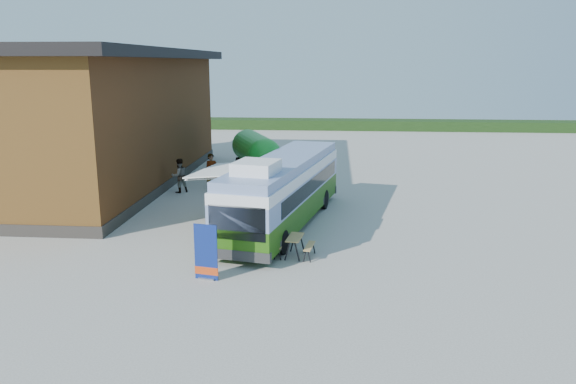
# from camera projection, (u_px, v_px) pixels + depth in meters

# --- Properties ---
(ground) EXTENTS (100.00, 100.00, 0.00)m
(ground) POSITION_uv_depth(u_px,v_px,m) (266.00, 243.00, 21.54)
(ground) COLOR #BCB7AD
(ground) RESTS_ON ground
(barn) EXTENTS (9.60, 21.20, 7.50)m
(barn) POSITION_uv_depth(u_px,v_px,m) (101.00, 121.00, 31.31)
(barn) COLOR brown
(barn) RESTS_ON ground
(hedge) EXTENTS (40.00, 3.00, 1.00)m
(hedge) POSITION_uv_depth(u_px,v_px,m) (389.00, 125.00, 57.65)
(hedge) COLOR #264419
(hedge) RESTS_ON ground
(bus) EXTENTS (4.44, 11.10, 3.34)m
(bus) POSITION_uv_depth(u_px,v_px,m) (284.00, 189.00, 23.55)
(bus) COLOR #346F12
(bus) RESTS_ON ground
(awning) EXTENTS (2.92, 3.99, 0.48)m
(awning) POSITION_uv_depth(u_px,v_px,m) (228.00, 167.00, 23.80)
(awning) COLOR white
(awning) RESTS_ON ground
(banner) EXTENTS (0.79, 0.29, 1.84)m
(banner) POSITION_uv_depth(u_px,v_px,m) (206.00, 257.00, 17.79)
(banner) COLOR navy
(banner) RESTS_ON ground
(picnic_table) EXTENTS (1.43, 1.31, 0.74)m
(picnic_table) POSITION_uv_depth(u_px,v_px,m) (295.00, 242.00, 19.95)
(picnic_table) COLOR tan
(picnic_table) RESTS_ON ground
(person_a) EXTENTS (0.83, 0.71, 1.94)m
(person_a) POSITION_uv_depth(u_px,v_px,m) (212.00, 171.00, 30.66)
(person_a) COLOR #999999
(person_a) RESTS_ON ground
(person_b) EXTENTS (1.13, 1.10, 1.83)m
(person_b) POSITION_uv_depth(u_px,v_px,m) (179.00, 176.00, 29.75)
(person_b) COLOR #999999
(person_b) RESTS_ON ground
(slurry_tanker) EXTENTS (3.67, 6.51, 2.54)m
(slurry_tanker) POSITION_uv_depth(u_px,v_px,m) (256.00, 151.00, 34.41)
(slurry_tanker) COLOR green
(slurry_tanker) RESTS_ON ground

